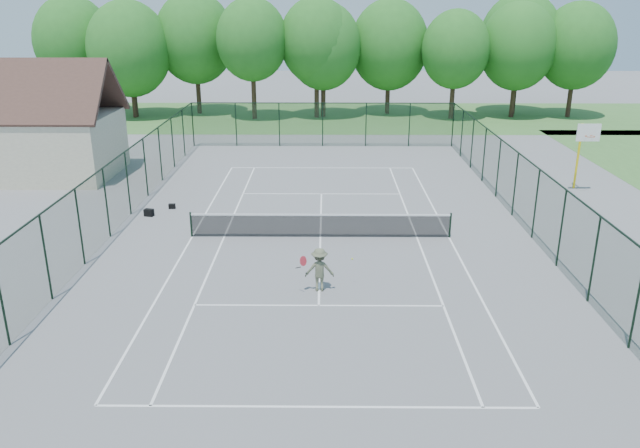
% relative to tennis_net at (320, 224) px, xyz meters
% --- Properties ---
extents(ground, '(140.00, 140.00, 0.00)m').
position_rel_tennis_net_xyz_m(ground, '(0.00, 0.00, -0.58)').
color(ground, gray).
rests_on(ground, ground).
extents(grass_far, '(80.00, 16.00, 0.01)m').
position_rel_tennis_net_xyz_m(grass_far, '(0.00, 30.00, -0.57)').
color(grass_far, '#487D39').
rests_on(grass_far, ground).
extents(court_lines, '(11.05, 23.85, 0.01)m').
position_rel_tennis_net_xyz_m(court_lines, '(0.00, 0.00, -0.57)').
color(court_lines, white).
rests_on(court_lines, ground).
extents(tennis_net, '(11.08, 0.08, 1.10)m').
position_rel_tennis_net_xyz_m(tennis_net, '(0.00, 0.00, 0.00)').
color(tennis_net, black).
rests_on(tennis_net, ground).
extents(fence_enclosure, '(18.05, 36.05, 3.02)m').
position_rel_tennis_net_xyz_m(fence_enclosure, '(0.00, 0.00, 0.98)').
color(fence_enclosure, '#17371E').
rests_on(fence_enclosure, ground).
extents(utility_building, '(8.60, 6.27, 6.63)m').
position_rel_tennis_net_xyz_m(utility_building, '(-16.00, 10.00, 2.54)').
color(utility_building, beige).
rests_on(utility_building, ground).
extents(tree_line_far, '(39.40, 6.40, 9.70)m').
position_rel_tennis_net_xyz_m(tree_line_far, '(0.00, 30.00, 5.42)').
color(tree_line_far, '#41291D').
rests_on(tree_line_far, ground).
extents(basketball_goal, '(1.20, 1.43, 3.65)m').
position_rel_tennis_net_xyz_m(basketball_goal, '(13.63, 7.14, 1.99)').
color(basketball_goal, yellow).
rests_on(basketball_goal, ground).
extents(sports_bag_a, '(0.48, 0.36, 0.34)m').
position_rel_tennis_net_xyz_m(sports_bag_a, '(-8.06, 2.72, -0.40)').
color(sports_bag_a, black).
rests_on(sports_bag_a, ground).
extents(sports_bag_b, '(0.31, 0.19, 0.24)m').
position_rel_tennis_net_xyz_m(sports_bag_b, '(-7.25, 3.85, -0.46)').
color(sports_bag_b, black).
rests_on(sports_bag_b, ground).
extents(tennis_player, '(2.04, 0.94, 1.55)m').
position_rel_tennis_net_xyz_m(tennis_player, '(0.01, -5.22, 0.20)').
color(tennis_player, '#5B6046').
rests_on(tennis_player, ground).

